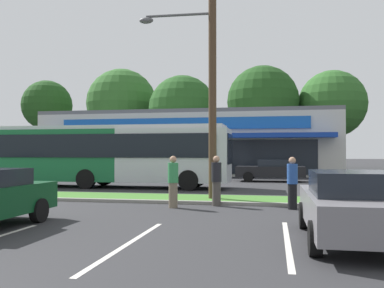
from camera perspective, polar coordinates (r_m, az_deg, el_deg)
name	(u,v)px	position (r m, az deg, el deg)	size (l,w,h in m)	color
grass_median	(124,197)	(17.14, -9.29, -7.15)	(56.00, 2.20, 0.12)	#427A2D
curb_lip	(112,201)	(16.01, -10.82, -7.57)	(56.00, 0.24, 0.12)	gray
parking_stripe_2	(128,244)	(8.85, -8.67, -13.24)	(0.12, 4.80, 0.01)	silver
parking_stripe_3	(287,241)	(9.19, 12.83, -12.77)	(0.12, 4.80, 0.01)	silver
storefront_building	(196,144)	(39.27, 0.52, 0.04)	(24.68, 14.58, 5.30)	beige
tree_far_left	(47,105)	(55.97, -19.09, 4.98)	(6.21, 6.21, 10.87)	#473323
tree_left	(122,104)	(51.21, -9.53, 5.38)	(8.36, 8.36, 11.83)	#473323
tree_mid_left	(182,109)	(45.69, -1.32, 4.73)	(7.34, 7.34, 10.20)	#473323
tree_mid	(263,102)	(45.61, 9.60, 5.69)	(7.65, 7.65, 11.09)	#473323
tree_mid_right	(332,104)	(47.21, 18.53, 5.18)	(7.13, 7.13, 10.57)	#473323
utility_pole	(209,62)	(16.30, 2.28, 11.13)	(3.03, 2.40, 9.95)	#4C3826
city_bus	(112,154)	(22.70, -10.78, -1.34)	(12.57, 2.73, 3.25)	#196638
car_0	(352,205)	(9.36, 20.88, -7.81)	(1.94, 4.49, 1.47)	slate
car_2	(271,170)	(27.17, 10.66, -3.51)	(4.30, 1.87, 1.37)	black
pedestrian_near_bench	(216,181)	(14.62, 3.34, -5.00)	(0.35, 0.35, 1.74)	#47423D
pedestrian_by_pole	(292,183)	(14.12, 13.48, -5.17)	(0.34, 0.34, 1.71)	black
pedestrian_mid	(173,182)	(14.13, -2.58, -5.13)	(0.35, 0.35, 1.74)	#726651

